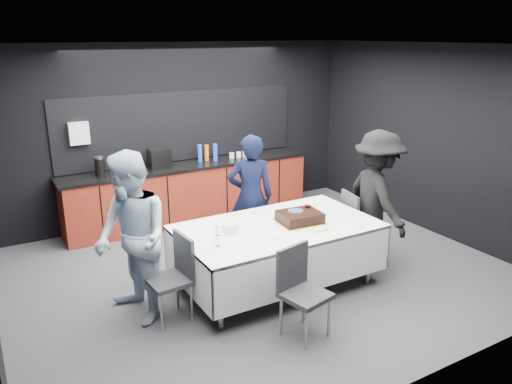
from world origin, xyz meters
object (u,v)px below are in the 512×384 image
champagne_flute (217,232)px  chair_left (175,272)px  chair_right (356,220)px  party_table (277,236)px  person_left (132,239)px  person_right (377,198)px  person_center (250,197)px  plate_stack (231,228)px  chair_near (300,285)px  cake_assembly (300,217)px

champagne_flute → chair_left: 0.61m
chair_left → chair_right: size_ratio=1.00×
party_table → chair_left: chair_left is taller
champagne_flute → chair_right: size_ratio=0.24×
person_left → person_right: size_ratio=1.03×
chair_left → person_right: (2.78, -0.02, 0.35)m
person_center → champagne_flute: bearing=68.6°
plate_stack → person_center: size_ratio=0.12×
person_left → person_right: person_left is taller
chair_right → party_table: bearing=-173.7°
party_table → champagne_flute: size_ratio=10.36×
party_table → chair_near: (-0.34, -0.96, -0.11)m
person_right → chair_near: bearing=127.4°
chair_right → person_center: size_ratio=0.55×
cake_assembly → person_left: 1.97m
chair_left → chair_near: size_ratio=1.00×
cake_assembly → chair_left: bearing=-179.6°
chair_left → cake_assembly: bearing=0.4°
champagne_flute → plate_stack: bearing=43.0°
cake_assembly → person_center: size_ratio=0.33×
chair_left → plate_stack: bearing=11.6°
chair_left → person_left: (-0.37, 0.20, 0.38)m
champagne_flute → person_right: bearing=2.7°
cake_assembly → chair_right: (1.06, 0.20, -0.31)m
party_table → chair_near: 1.02m
party_table → plate_stack: size_ratio=11.75×
plate_stack → chair_right: 1.93m
party_table → chair_left: bearing=-177.4°
plate_stack → chair_right: bearing=1.7°
person_center → person_right: 1.65m
person_right → chair_left: bearing=101.1°
party_table → chair_right: size_ratio=2.51×
cake_assembly → chair_right: bearing=10.5°
chair_left → person_center: (1.46, 0.97, 0.31)m
cake_assembly → person_right: person_right is taller
cake_assembly → chair_near: cake_assembly is taller
party_table → chair_left: size_ratio=2.51×
plate_stack → cake_assembly: bearing=-9.5°
party_table → cake_assembly: size_ratio=4.19×
party_table → chair_near: bearing=-109.5°
person_center → person_left: size_ratio=0.93×
cake_assembly → champagne_flute: size_ratio=2.47×
party_table → person_center: size_ratio=1.37×
plate_stack → champagne_flute: champagne_flute is taller
chair_near → cake_assembly: bearing=55.7°
chair_left → person_left: bearing=151.2°
chair_near → person_center: bearing=75.3°
plate_stack → chair_near: (0.23, -1.05, -0.30)m
chair_near → person_left: person_left is taller
person_left → person_right: (3.15, -0.22, -0.02)m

